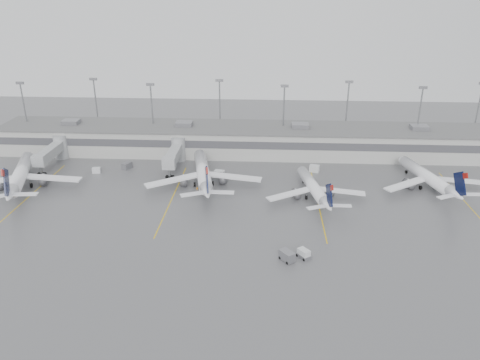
# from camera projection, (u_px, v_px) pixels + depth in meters

# --- Properties ---
(ground) EXTENTS (260.00, 260.00, 0.00)m
(ground) POSITION_uv_depth(u_px,v_px,m) (238.00, 252.00, 90.29)
(ground) COLOR #57575A
(ground) RESTS_ON ground
(terminal) EXTENTS (152.00, 17.00, 9.45)m
(terminal) POSITION_uv_depth(u_px,v_px,m) (250.00, 140.00, 142.09)
(terminal) COLOR #ACACA7
(terminal) RESTS_ON ground
(light_masts) EXTENTS (142.40, 8.00, 20.60)m
(light_masts) POSITION_uv_depth(u_px,v_px,m) (251.00, 110.00, 144.37)
(light_masts) COLOR gray
(light_masts) RESTS_ON ground
(jet_bridge_left) EXTENTS (4.00, 17.20, 7.00)m
(jet_bridge_left) POSITION_uv_depth(u_px,v_px,m) (55.00, 150.00, 133.84)
(jet_bridge_left) COLOR gray
(jet_bridge_left) RESTS_ON ground
(jet_bridge_right) EXTENTS (4.00, 17.20, 7.00)m
(jet_bridge_right) POSITION_uv_depth(u_px,v_px,m) (176.00, 153.00, 131.99)
(jet_bridge_right) COLOR gray
(jet_bridge_right) RESTS_ON ground
(stand_markings) EXTENTS (105.25, 40.00, 0.01)m
(stand_markings) POSITION_uv_depth(u_px,v_px,m) (244.00, 199.00, 112.39)
(stand_markings) COLOR #E7B80D
(stand_markings) RESTS_ON ground
(jet_far_left) EXTENTS (28.70, 32.69, 10.94)m
(jet_far_left) POSITION_uv_depth(u_px,v_px,m) (20.00, 175.00, 117.52)
(jet_far_left) COLOR white
(jet_far_left) RESTS_ON ground
(jet_mid_left) EXTENTS (29.22, 33.08, 10.81)m
(jet_mid_left) POSITION_uv_depth(u_px,v_px,m) (203.00, 173.00, 119.12)
(jet_mid_left) COLOR white
(jet_mid_left) RESTS_ON ground
(jet_mid_right) EXTENTS (23.81, 26.95, 8.80)m
(jet_mid_right) POSITION_uv_depth(u_px,v_px,m) (314.00, 188.00, 112.03)
(jet_mid_right) COLOR white
(jet_mid_right) RESTS_ON ground
(jet_far_right) EXTENTS (25.50, 28.94, 9.54)m
(jet_far_right) POSITION_uv_depth(u_px,v_px,m) (428.00, 177.00, 117.48)
(jet_far_right) COLOR white
(jet_far_right) RESTS_ON ground
(baggage_tug) EXTENTS (2.97, 3.16, 1.75)m
(baggage_tug) POSITION_uv_depth(u_px,v_px,m) (304.00, 254.00, 88.12)
(baggage_tug) COLOR silver
(baggage_tug) RESTS_ON ground
(baggage_cart) EXTENTS (3.22, 3.46, 1.95)m
(baggage_cart) POSITION_uv_depth(u_px,v_px,m) (287.00, 256.00, 87.05)
(baggage_cart) COLOR slate
(baggage_cart) RESTS_ON ground
(gse_uld_a) EXTENTS (2.35, 1.77, 1.51)m
(gse_uld_a) POSITION_uv_depth(u_px,v_px,m) (96.00, 170.00, 127.87)
(gse_uld_a) COLOR silver
(gse_uld_a) RESTS_ON ground
(gse_uld_b) EXTENTS (2.98, 2.33, 1.87)m
(gse_uld_b) POSITION_uv_depth(u_px,v_px,m) (219.00, 174.00, 125.03)
(gse_uld_b) COLOR silver
(gse_uld_b) RESTS_ON ground
(gse_uld_c) EXTENTS (3.04, 2.44, 1.87)m
(gse_uld_c) POSITION_uv_depth(u_px,v_px,m) (314.00, 168.00, 128.66)
(gse_uld_c) COLOR silver
(gse_uld_c) RESTS_ON ground
(gse_loader) EXTENTS (2.78, 3.30, 1.76)m
(gse_loader) POSITION_uv_depth(u_px,v_px,m) (127.00, 166.00, 130.86)
(gse_loader) COLOR slate
(gse_loader) RESTS_ON ground
(cone_a) EXTENTS (0.49, 0.49, 0.78)m
(cone_a) POSITION_uv_depth(u_px,v_px,m) (98.00, 168.00, 130.33)
(cone_a) COLOR orange
(cone_a) RESTS_ON ground
(cone_b) EXTENTS (0.41, 0.41, 0.65)m
(cone_b) POSITION_uv_depth(u_px,v_px,m) (197.00, 188.00, 117.91)
(cone_b) COLOR orange
(cone_b) RESTS_ON ground
(cone_c) EXTENTS (0.38, 0.38, 0.61)m
(cone_c) POSITION_uv_depth(u_px,v_px,m) (294.00, 189.00, 117.22)
(cone_c) COLOR orange
(cone_c) RESTS_ON ground
(cone_d) EXTENTS (0.41, 0.41, 0.65)m
(cone_d) POSITION_uv_depth(u_px,v_px,m) (463.00, 193.00, 115.06)
(cone_d) COLOR orange
(cone_d) RESTS_ON ground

